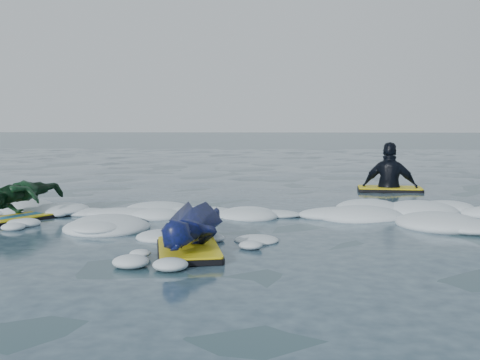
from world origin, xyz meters
The scene contains 5 objects.
ground centered at (0.00, 0.00, 0.00)m, with size 120.00×120.00×0.00m, color #172C38.
foam_band centered at (0.00, 1.03, 0.00)m, with size 12.00×3.10×0.30m, color silver, non-canonical shape.
prone_woman_unit centered at (-0.31, -0.91, 0.23)m, with size 0.84×1.74×0.45m.
prone_child_unit centered at (-2.91, 0.93, 0.27)m, with size 1.02×1.47×0.53m.
waiting_rider_unit centered at (2.79, 4.42, 0.05)m, with size 1.26×0.77×1.80m.
Camera 1 is at (0.54, -7.12, 1.36)m, focal length 45.00 mm.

